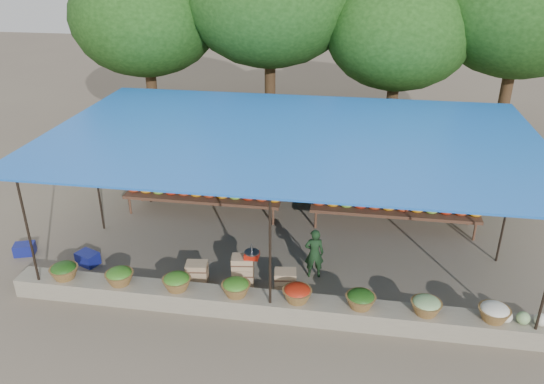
% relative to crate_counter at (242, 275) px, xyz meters
% --- Properties ---
extents(ground, '(60.00, 60.00, 0.00)m').
position_rel_crate_counter_xyz_m(ground, '(0.76, 1.96, -0.31)').
color(ground, '#6A5B4E').
rests_on(ground, ground).
extents(stone_curb, '(10.60, 0.55, 0.40)m').
position_rel_crate_counter_xyz_m(stone_curb, '(0.76, -0.79, -0.11)').
color(stone_curb, gray).
rests_on(stone_curb, ground).
extents(stall_canopy, '(10.80, 6.60, 2.82)m').
position_rel_crate_counter_xyz_m(stall_canopy, '(0.76, 2.03, 2.37)').
color(stall_canopy, black).
rests_on(stall_canopy, ground).
extents(produce_baskets, '(8.98, 0.58, 0.34)m').
position_rel_crate_counter_xyz_m(produce_baskets, '(0.66, -0.79, 0.25)').
color(produce_baskets, brown).
rests_on(produce_baskets, stone_curb).
extents(netting_backdrop, '(10.60, 0.06, 2.50)m').
position_rel_crate_counter_xyz_m(netting_backdrop, '(0.76, 5.11, 0.94)').
color(netting_backdrop, '#204C1B').
rests_on(netting_backdrop, ground).
extents(tree_row, '(16.51, 5.50, 7.12)m').
position_rel_crate_counter_xyz_m(tree_row, '(1.27, 8.05, 4.39)').
color(tree_row, '#342512').
rests_on(tree_row, ground).
extents(fruit_table_left, '(4.21, 0.95, 0.93)m').
position_rel_crate_counter_xyz_m(fruit_table_left, '(-1.73, 3.31, 0.30)').
color(fruit_table_left, '#523120').
rests_on(fruit_table_left, ground).
extents(fruit_table_right, '(4.21, 0.95, 0.93)m').
position_rel_crate_counter_xyz_m(fruit_table_right, '(3.27, 3.31, 0.30)').
color(fruit_table_right, '#523120').
rests_on(fruit_table_right, ground).
extents(crate_counter, '(2.39, 0.40, 0.77)m').
position_rel_crate_counter_xyz_m(crate_counter, '(0.00, 0.00, 0.00)').
color(crate_counter, tan).
rests_on(crate_counter, ground).
extents(weighing_scale, '(0.31, 0.31, 0.33)m').
position_rel_crate_counter_xyz_m(weighing_scale, '(0.23, 0.00, 0.54)').
color(weighing_scale, red).
rests_on(weighing_scale, crate_counter).
extents(vendor_seated, '(0.46, 0.34, 1.16)m').
position_rel_crate_counter_xyz_m(vendor_seated, '(1.46, 0.68, 0.27)').
color(vendor_seated, '#173319').
rests_on(vendor_seated, ground).
extents(customer_left, '(1.00, 0.90, 1.68)m').
position_rel_crate_counter_xyz_m(customer_left, '(-3.58, 3.73, 0.53)').
color(customer_left, slate).
rests_on(customer_left, ground).
extents(customer_mid, '(1.19, 1.16, 1.63)m').
position_rel_crate_counter_xyz_m(customer_mid, '(1.27, 3.99, 0.51)').
color(customer_mid, slate).
rests_on(customer_mid, ground).
extents(customer_right, '(1.03, 0.77, 1.62)m').
position_rel_crate_counter_xyz_m(customer_right, '(3.77, 3.89, 0.50)').
color(customer_right, slate).
rests_on(customer_right, ground).
extents(blue_crate_front, '(0.57, 0.50, 0.29)m').
position_rel_crate_counter_xyz_m(blue_crate_front, '(-3.66, 0.35, -0.17)').
color(blue_crate_front, navy).
rests_on(blue_crate_front, ground).
extents(blue_crate_back, '(0.53, 0.45, 0.27)m').
position_rel_crate_counter_xyz_m(blue_crate_back, '(-5.31, 0.50, -0.18)').
color(blue_crate_back, navy).
rests_on(blue_crate_back, ground).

